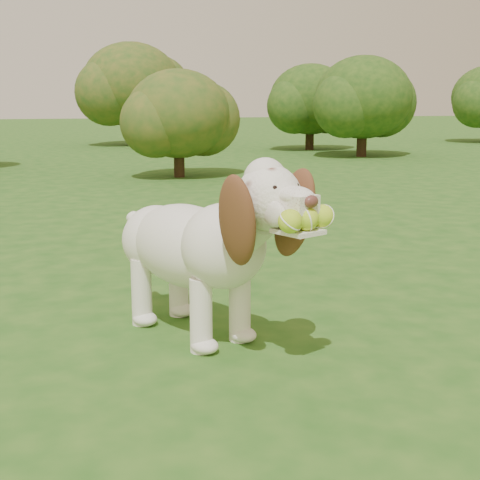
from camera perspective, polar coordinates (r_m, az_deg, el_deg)
name	(u,v)px	position (r m, az deg, el deg)	size (l,w,h in m)	color
ground	(296,378)	(2.49, 4.80, -11.68)	(80.00, 80.00, 0.00)	#1F4F16
dog	(202,241)	(2.77, -3.27, -0.10)	(0.71, 1.18, 0.79)	white
shrub_f	(310,99)	(14.24, 6.03, 11.85)	(1.71, 1.71, 1.77)	#382314
shrub_i	(131,85)	(15.90, -9.25, 12.94)	(2.25, 2.25, 2.33)	#382314
shrub_c	(178,114)	(8.97, -5.29, 10.67)	(1.37, 1.37, 1.42)	#382314
shrub_d	(363,97)	(12.55, 10.48, 11.87)	(1.75, 1.75, 1.82)	#382314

